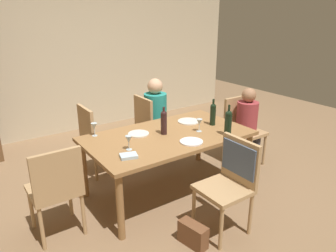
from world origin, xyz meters
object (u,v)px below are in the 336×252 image
at_px(wine_glass_near_left, 94,127).
at_px(dinner_plate_guest_left, 189,121).
at_px(chair_far_right, 150,123).
at_px(dinner_plate_guest_right, 191,142).
at_px(wine_bottle_dark_red, 213,113).
at_px(person_woman_host, 157,113).
at_px(chair_near, 234,173).
at_px(wine_bottle_tall_green, 228,122).
at_px(handbag, 193,234).
at_px(chair_right_end, 241,126).
at_px(wine_bottle_short_olive, 164,122).
at_px(chair_far_left, 96,135).
at_px(dinner_plate_host, 139,134).
at_px(dining_table, 168,140).
at_px(person_man_bearded, 248,121).
at_px(wine_glass_centre, 129,140).
at_px(wine_glass_near_right, 199,123).
at_px(chair_left_end, 56,187).

xyz_separation_m(wine_glass_near_left, dinner_plate_guest_left, (1.15, -0.22, -0.10)).
height_order(chair_far_right, dinner_plate_guest_right, chair_far_right).
bearing_deg(wine_glass_near_left, wine_bottle_dark_red, -19.76).
bearing_deg(dinner_plate_guest_left, person_woman_host, 91.59).
bearing_deg(chair_near, wine_bottle_tall_green, -38.94).
bearing_deg(chair_far_right, wine_bottle_dark_red, 17.74).
distance_m(dinner_plate_guest_left, dinner_plate_guest_right, 0.66).
height_order(wine_bottle_dark_red, handbag, wine_bottle_dark_red).
bearing_deg(wine_bottle_dark_red, wine_bottle_tall_green, -105.24).
bearing_deg(chair_right_end, wine_bottle_short_olive, 2.16).
xyz_separation_m(person_woman_host, dinner_plate_guest_right, (-0.37, -1.23, 0.06)).
height_order(chair_far_left, wine_bottle_short_olive, wine_bottle_short_olive).
bearing_deg(wine_bottle_dark_red, dinner_plate_host, 165.23).
xyz_separation_m(person_woman_host, wine_bottle_dark_red, (0.19, -0.94, 0.20)).
xyz_separation_m(chair_far_right, chair_near, (-0.20, -1.80, 0.06)).
distance_m(wine_bottle_short_olive, dinner_plate_guest_right, 0.40).
distance_m(dining_table, wine_glass_near_left, 0.83).
bearing_deg(person_man_bearded, wine_glass_centre, 3.00).
relative_size(chair_right_end, wine_glass_centre, 6.17).
height_order(wine_glass_near_left, wine_glass_near_right, same).
xyz_separation_m(chair_far_left, wine_bottle_dark_red, (1.13, -0.94, 0.33)).
bearing_deg(wine_bottle_tall_green, chair_near, -128.94).
height_order(chair_right_end, dinner_plate_guest_left, chair_right_end).
height_order(wine_bottle_tall_green, wine_glass_near_right, wine_bottle_tall_green).
bearing_deg(dinner_plate_guest_left, wine_glass_near_right, -108.33).
relative_size(chair_far_left, dinner_plate_host, 3.92).
xyz_separation_m(wine_glass_centre, wine_glass_near_right, (0.91, -0.00, 0.00)).
distance_m(wine_bottle_dark_red, wine_glass_near_right, 0.29).
bearing_deg(chair_near, chair_left_end, 60.19).
distance_m(chair_far_left, wine_bottle_short_olive, 1.04).
relative_size(wine_glass_centre, wine_glass_near_right, 1.00).
distance_m(chair_far_right, wine_bottle_dark_red, 1.05).
bearing_deg(wine_bottle_dark_red, person_man_bearded, 1.65).
relative_size(chair_far_left, wine_glass_centre, 6.17).
xyz_separation_m(person_man_bearded, handbag, (-1.64, -0.87, -0.52)).
height_order(chair_near, wine_glass_near_right, chair_near).
height_order(wine_bottle_tall_green, wine_bottle_dark_red, wine_bottle_tall_green).
bearing_deg(person_man_bearded, dinner_plate_guest_left, -15.38).
height_order(chair_left_end, chair_near, same).
xyz_separation_m(chair_far_right, wine_glass_centre, (-0.88, -1.02, 0.29)).
height_order(wine_bottle_tall_green, dinner_plate_guest_left, wine_bottle_tall_green).
bearing_deg(wine_bottle_short_olive, chair_near, -80.65).
bearing_deg(chair_left_end, person_woman_host, 29.67).
xyz_separation_m(dining_table, dinner_plate_guest_right, (0.07, -0.33, 0.08)).
bearing_deg(dinner_plate_host, chair_left_end, -164.80).
xyz_separation_m(dinner_plate_host, handbag, (-0.08, -1.09, -0.62)).
distance_m(wine_bottle_tall_green, dinner_plate_guest_right, 0.49).
height_order(chair_far_left, dinner_plate_guest_right, chair_far_left).
relative_size(dining_table, dinner_plate_guest_left, 6.78).
bearing_deg(person_man_bearded, wine_bottle_short_olive, -2.70).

